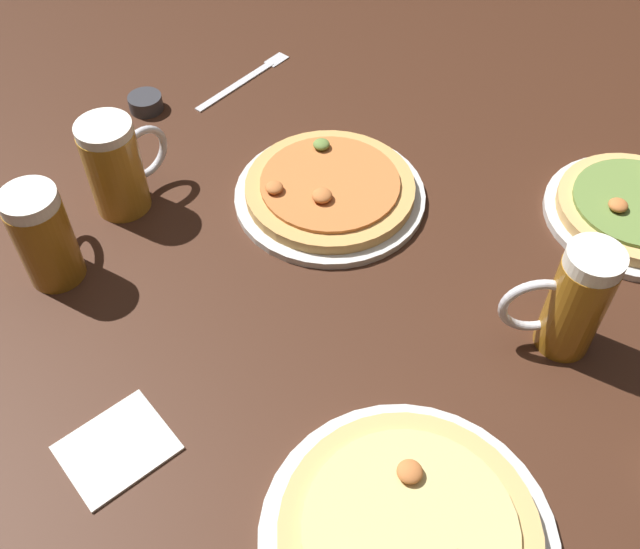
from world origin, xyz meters
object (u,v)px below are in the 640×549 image
object	(u,v)px
beer_mug_amber	(117,166)
ramekin_butter	(146,103)
pizza_plate_near	(409,535)
beer_mug_dark	(573,301)
beer_mug_pale	(44,235)
napkin_folded	(117,447)
fork_spare	(245,79)
pizza_plate_far	(330,191)
pizza_plate_side	(634,210)

from	to	relation	value
beer_mug_amber	ramekin_butter	xyz separation A→B (m)	(-0.11, 0.21, -0.06)
pizza_plate_near	beer_mug_dark	bearing A→B (deg)	76.40
pizza_plate_near	beer_mug_pale	world-z (taller)	beer_mug_pale
beer_mug_dark	beer_mug_pale	xyz separation A→B (m)	(-0.66, -0.19, -0.01)
napkin_folded	fork_spare	world-z (taller)	napkin_folded
pizza_plate_near	ramekin_butter	bearing A→B (deg)	143.46
pizza_plate_far	beer_mug_dark	world-z (taller)	beer_mug_dark
beer_mug_pale	ramekin_butter	world-z (taller)	beer_mug_pale
ramekin_butter	pizza_plate_side	bearing A→B (deg)	6.65
beer_mug_pale	ramekin_butter	xyz separation A→B (m)	(-0.10, 0.37, -0.06)
pizza_plate_side	beer_mug_pale	size ratio (longest dim) A/B	1.73
pizza_plate_near	beer_mug_amber	xyz separation A→B (m)	(-0.58, 0.30, 0.06)
ramekin_butter	napkin_folded	world-z (taller)	ramekin_butter
beer_mug_amber	fork_spare	size ratio (longest dim) A/B	0.68
pizza_plate_side	fork_spare	xyz separation A→B (m)	(-0.70, 0.05, -0.01)
ramekin_butter	pizza_plate_near	bearing A→B (deg)	-36.54
pizza_plate_near	beer_mug_pale	distance (m)	0.60
beer_mug_pale	pizza_plate_far	bearing A→B (deg)	46.93
napkin_folded	fork_spare	bearing A→B (deg)	107.96
pizza_plate_near	beer_mug_pale	bearing A→B (deg)	166.22
ramekin_butter	fork_spare	bearing A→B (deg)	52.82
pizza_plate_far	napkin_folded	distance (m)	0.49
pizza_plate_near	pizza_plate_far	xyz separation A→B (m)	(-0.30, 0.44, 0.00)
beer_mug_pale	fork_spare	xyz separation A→B (m)	(0.01, 0.52, -0.07)
pizza_plate_far	beer_mug_dark	xyz separation A→B (m)	(0.38, -0.11, 0.07)
beer_mug_amber	beer_mug_pale	world-z (taller)	same
beer_mug_dark	beer_mug_pale	world-z (taller)	beer_mug_dark
pizza_plate_near	beer_mug_amber	world-z (taller)	beer_mug_amber
pizza_plate_side	fork_spare	size ratio (longest dim) A/B	1.17
pizza_plate_far	pizza_plate_side	world-z (taller)	same
beer_mug_amber	fork_spare	world-z (taller)	beer_mug_amber
pizza_plate_near	ramekin_butter	xyz separation A→B (m)	(-0.69, 0.51, -0.00)
napkin_folded	fork_spare	size ratio (longest dim) A/B	0.54
beer_mug_pale	ramekin_butter	bearing A→B (deg)	105.80
pizza_plate_far	beer_mug_amber	xyz separation A→B (m)	(-0.28, -0.14, 0.06)
pizza_plate_far	ramekin_butter	world-z (taller)	pizza_plate_far
beer_mug_amber	fork_spare	bearing A→B (deg)	89.18
napkin_folded	fork_spare	distance (m)	0.74
beer_mug_dark	beer_mug_pale	distance (m)	0.69
pizza_plate_near	napkin_folded	size ratio (longest dim) A/B	2.65
pizza_plate_far	ramekin_butter	bearing A→B (deg)	170.36
pizza_plate_near	beer_mug_pale	xyz separation A→B (m)	(-0.58, 0.14, 0.06)
pizza_plate_side	beer_mug_dark	world-z (taller)	beer_mug_dark
pizza_plate_side	beer_mug_pale	xyz separation A→B (m)	(-0.71, -0.46, 0.06)
pizza_plate_far	beer_mug_amber	distance (m)	0.32
beer_mug_amber	napkin_folded	bearing A→B (deg)	-55.95
beer_mug_dark	beer_mug_amber	size ratio (longest dim) A/B	1.12
ramekin_butter	napkin_folded	distance (m)	0.65
pizza_plate_side	napkin_folded	world-z (taller)	pizza_plate_side
pizza_plate_far	beer_mug_amber	world-z (taller)	beer_mug_amber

